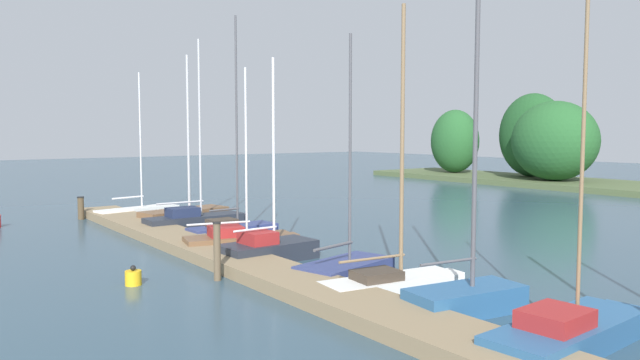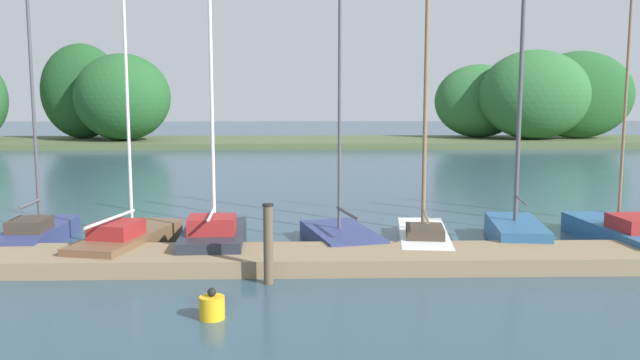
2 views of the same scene
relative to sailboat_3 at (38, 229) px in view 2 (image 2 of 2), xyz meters
name	(u,v)px [view 2 (image 2 of 2)]	position (x,y,z in m)	size (l,w,h in m)	color
dock_pier	(280,259)	(6.02, -2.35, -0.19)	(31.36, 1.80, 0.35)	#847051
far_shore	(323,103)	(7.89, 30.10, 2.51)	(56.16, 8.00, 7.00)	#4C5B38
sailboat_3	(38,229)	(0.00, 0.00, 0.00)	(1.18, 3.62, 8.30)	navy
sailboat_4	(129,239)	(2.48, -1.01, -0.03)	(1.98, 3.99, 6.11)	brown
sailboat_5	(214,237)	(4.46, -1.08, 0.02)	(1.52, 3.25, 6.24)	#232833
sailboat_6	(340,234)	(7.42, -0.36, -0.09)	(2.03, 3.26, 6.65)	navy
sailboat_7	(423,232)	(9.44, -0.44, -0.03)	(1.57, 4.04, 7.10)	white
sailboat_8	(515,226)	(11.73, -0.33, 0.08)	(1.51, 2.97, 8.27)	#285684
sailboat_9	(622,232)	(14.30, -0.51, -0.03)	(1.60, 4.34, 7.25)	#285684
mooring_piling_1	(268,244)	(5.84, -3.58, 0.43)	(0.22, 0.22, 1.59)	brown
channel_buoy_1	(212,307)	(5.01, -5.58, -0.17)	(0.42, 0.42, 0.53)	gold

